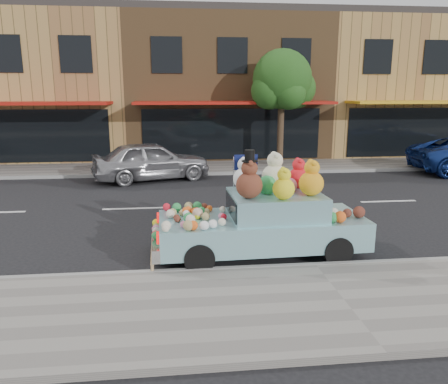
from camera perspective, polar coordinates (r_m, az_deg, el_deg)
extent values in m
plane|color=black|center=(13.53, 5.34, -1.69)|extent=(120.00, 120.00, 0.00)
cube|color=gray|center=(7.64, 15.35, -13.75)|extent=(60.00, 3.00, 0.12)
cube|color=gray|center=(19.78, 1.60, 3.29)|extent=(60.00, 3.00, 0.12)
cube|color=gray|center=(8.92, 11.82, -9.50)|extent=(60.00, 0.12, 0.13)
cube|color=gray|center=(18.32, 2.24, 2.50)|extent=(60.00, 0.12, 0.13)
cube|color=#AA8347|center=(25.86, -23.28, 12.24)|extent=(10.00, 8.00, 7.00)
cube|color=#332D2B|center=(26.12, -24.05, 20.24)|extent=(10.00, 8.00, 0.30)
cube|color=black|center=(22.13, -25.74, 6.56)|extent=(8.50, 0.06, 2.40)
cube|color=#A4180F|center=(21.22, -26.93, 10.28)|extent=(9.00, 1.80, 0.12)
cube|color=black|center=(22.09, -26.71, 15.85)|extent=(1.40, 0.06, 1.60)
cube|color=black|center=(21.28, -18.79, 16.67)|extent=(1.40, 0.06, 1.60)
cube|color=brown|center=(24.94, -0.11, 13.29)|extent=(10.00, 8.00, 7.00)
cube|color=#332D2B|center=(25.21, -0.11, 21.61)|extent=(10.00, 8.00, 0.30)
cube|color=black|center=(21.05, 1.07, 7.58)|extent=(8.50, 0.06, 2.40)
cube|color=#A4180F|center=(20.09, 1.42, 11.59)|extent=(9.00, 1.80, 0.12)
cube|color=black|center=(20.84, -7.49, 17.32)|extent=(1.40, 0.06, 1.60)
cube|color=black|center=(21.01, 1.12, 17.39)|extent=(1.40, 0.06, 1.60)
cube|color=black|center=(21.59, 9.41, 17.11)|extent=(1.40, 0.06, 1.60)
cube|color=#AA8347|center=(27.85, 21.33, 12.40)|extent=(10.00, 8.00, 7.00)
cube|color=#332D2B|center=(28.09, 21.99, 19.84)|extent=(10.00, 8.00, 0.30)
cube|color=black|center=(24.42, 25.23, 7.11)|extent=(8.50, 0.06, 2.40)
cube|color=gold|center=(23.60, 26.70, 10.46)|extent=(9.00, 1.80, 0.12)
cube|color=black|center=(22.97, 19.47, 16.32)|extent=(1.40, 0.06, 1.60)
cube|color=black|center=(24.39, 26.09, 15.53)|extent=(1.40, 0.06, 1.60)
cylinder|color=#38281C|center=(19.94, 7.38, 7.73)|extent=(0.28, 0.28, 3.20)
sphere|color=#1E4413|center=(19.86, 7.59, 14.41)|extent=(2.60, 2.60, 2.60)
sphere|color=#1E4413|center=(20.32, 9.32, 13.19)|extent=(1.80, 1.80, 1.80)
sphere|color=#1E4413|center=(19.53, 5.93, 13.01)|extent=(1.60, 1.60, 1.60)
sphere|color=#1E4413|center=(19.32, 8.55, 12.64)|extent=(1.40, 1.40, 1.40)
sphere|color=#1E4413|center=(20.37, 6.31, 13.57)|extent=(1.60, 1.60, 1.60)
imported|color=#A1A0A5|center=(17.29, -9.47, 4.05)|extent=(4.83, 3.04, 1.53)
cylinder|color=black|center=(9.16, 14.63, -7.45)|extent=(0.61, 0.22, 0.60)
cylinder|color=black|center=(10.53, 11.38, -4.55)|extent=(0.61, 0.22, 0.60)
cylinder|color=black|center=(8.51, -3.25, -8.64)|extent=(0.61, 0.22, 0.60)
cylinder|color=black|center=(9.97, -4.04, -5.33)|extent=(0.61, 0.22, 0.60)
cube|color=#89C3CC|center=(9.36, 4.91, -4.99)|extent=(4.36, 1.85, 0.60)
cube|color=#89C3CC|center=(9.27, 6.78, -1.66)|extent=(1.95, 1.56, 0.50)
cube|color=silver|center=(9.18, -8.82, -6.45)|extent=(0.22, 1.78, 0.26)
cube|color=red|center=(8.43, -8.59, -5.94)|extent=(0.07, 0.28, 0.16)
cube|color=red|center=(9.73, -8.57, -3.33)|extent=(0.07, 0.28, 0.16)
cube|color=black|center=(9.08, 0.98, -1.89)|extent=(0.08, 1.30, 0.40)
sphere|color=#582819|center=(8.68, 3.31, 0.89)|extent=(0.54, 0.54, 0.54)
sphere|color=#582819|center=(8.61, 3.34, 3.13)|extent=(0.33, 0.33, 0.33)
sphere|color=#582819|center=(8.48, 3.48, 3.72)|extent=(0.13, 0.13, 0.13)
sphere|color=#582819|center=(8.70, 3.23, 3.97)|extent=(0.13, 0.13, 0.13)
cylinder|color=black|center=(8.59, 3.36, 4.06)|extent=(0.32, 0.32, 0.02)
cylinder|color=black|center=(8.57, 3.37, 4.79)|extent=(0.20, 0.20, 0.22)
sphere|color=beige|center=(9.50, 6.62, 1.98)|extent=(0.56, 0.56, 0.56)
sphere|color=beige|center=(9.43, 6.68, 4.13)|extent=(0.35, 0.35, 0.35)
sphere|color=beige|center=(9.30, 6.86, 4.70)|extent=(0.13, 0.13, 0.13)
sphere|color=beige|center=(9.53, 6.53, 4.91)|extent=(0.13, 0.13, 0.13)
sphere|color=orange|center=(9.07, 11.33, 1.11)|extent=(0.51, 0.51, 0.51)
sphere|color=orange|center=(9.01, 11.42, 3.14)|extent=(0.31, 0.31, 0.31)
sphere|color=orange|center=(8.89, 11.66, 3.66)|extent=(0.12, 0.12, 0.12)
sphere|color=orange|center=(9.10, 11.24, 3.90)|extent=(0.12, 0.12, 0.12)
sphere|color=red|center=(9.71, 9.68, 1.81)|extent=(0.46, 0.46, 0.46)
sphere|color=red|center=(9.66, 9.75, 3.52)|extent=(0.28, 0.28, 0.28)
sphere|color=red|center=(9.55, 9.93, 3.97)|extent=(0.11, 0.11, 0.11)
sphere|color=red|center=(9.73, 9.61, 4.16)|extent=(0.11, 0.11, 0.11)
sphere|color=silver|center=(9.46, 2.65, 1.76)|extent=(0.48, 0.48, 0.48)
sphere|color=silver|center=(9.40, 2.67, 3.61)|extent=(0.30, 0.30, 0.30)
sphere|color=silver|center=(9.29, 2.77, 4.09)|extent=(0.11, 0.11, 0.11)
sphere|color=silver|center=(9.49, 2.58, 4.29)|extent=(0.11, 0.11, 0.11)
sphere|color=yellow|center=(8.65, 7.80, 0.42)|extent=(0.44, 0.44, 0.44)
sphere|color=yellow|center=(8.59, 7.85, 2.25)|extent=(0.27, 0.27, 0.27)
sphere|color=yellow|center=(8.48, 8.03, 2.72)|extent=(0.10, 0.10, 0.10)
sphere|color=yellow|center=(8.67, 7.72, 2.95)|extent=(0.10, 0.10, 0.10)
sphere|color=#24843F|center=(9.12, 5.64, 0.90)|extent=(0.40, 0.40, 0.40)
sphere|color=#D0688A|center=(9.31, 8.55, 0.88)|extent=(0.32, 0.32, 0.32)
sphere|color=beige|center=(8.73, -4.40, -3.58)|extent=(0.20, 0.20, 0.20)
sphere|color=#91814F|center=(9.70, -4.63, -1.87)|extent=(0.20, 0.20, 0.20)
sphere|color=red|center=(9.29, -3.59, -2.59)|extent=(0.18, 0.18, 0.18)
sphere|color=#DA4D14|center=(9.28, -3.81, -2.61)|extent=(0.18, 0.18, 0.18)
sphere|color=red|center=(8.91, -4.65, -3.43)|extent=(0.14, 0.14, 0.14)
sphere|color=#D0688A|center=(9.02, -0.30, -3.17)|extent=(0.14, 0.14, 0.14)
sphere|color=red|center=(8.99, -0.06, -3.25)|extent=(0.14, 0.14, 0.14)
sphere|color=#91814F|center=(8.82, -4.57, -3.48)|extent=(0.18, 0.18, 0.18)
sphere|color=beige|center=(8.30, -7.63, -4.74)|extent=(0.15, 0.15, 0.15)
sphere|color=#24843F|center=(9.33, -2.97, -2.50)|extent=(0.18, 0.18, 0.18)
sphere|color=#D0688A|center=(8.52, -5.33, -4.24)|extent=(0.13, 0.13, 0.13)
sphere|color=beige|center=(9.19, -7.03, -2.84)|extent=(0.18, 0.18, 0.18)
sphere|color=#552318|center=(9.71, -2.61, -1.93)|extent=(0.16, 0.16, 0.16)
sphere|color=#24843F|center=(9.63, -6.18, -2.01)|extent=(0.20, 0.20, 0.20)
sphere|color=#DA4D14|center=(9.32, -4.95, -2.53)|extent=(0.19, 0.19, 0.19)
sphere|color=#91814F|center=(9.28, -6.73, -2.68)|extent=(0.18, 0.18, 0.18)
sphere|color=#91814F|center=(8.33, -4.70, -4.38)|extent=(0.21, 0.21, 0.21)
sphere|color=#91814F|center=(9.33, -2.30, -2.60)|extent=(0.15, 0.15, 0.15)
sphere|color=#DA4D14|center=(9.60, -1.92, -2.17)|extent=(0.14, 0.14, 0.14)
sphere|color=beige|center=(9.53, -0.19, -2.29)|extent=(0.14, 0.14, 0.14)
sphere|color=red|center=(9.70, -4.61, -1.89)|extent=(0.19, 0.19, 0.19)
sphere|color=#DA4D14|center=(8.36, -4.06, -4.37)|extent=(0.19, 0.19, 0.19)
sphere|color=white|center=(9.21, -4.93, -2.84)|extent=(0.15, 0.15, 0.15)
sphere|color=#91814F|center=(9.33, -5.49, -2.71)|extent=(0.13, 0.13, 0.13)
sphere|color=yellow|center=(9.06, -3.51, -3.10)|extent=(0.15, 0.15, 0.15)
sphere|color=white|center=(8.46, -1.47, -4.19)|extent=(0.17, 0.17, 0.17)
sphere|color=#DA4D14|center=(9.47, -4.71, -2.36)|extent=(0.16, 0.16, 0.16)
sphere|color=#552318|center=(8.89, -6.10, -3.51)|extent=(0.14, 0.14, 0.14)
sphere|color=#24843F|center=(9.68, -3.51, -1.86)|extent=(0.20, 0.20, 0.20)
sphere|color=white|center=(8.35, -2.59, -4.39)|extent=(0.18, 0.18, 0.18)
sphere|color=#24843F|center=(8.83, -4.66, -3.35)|extent=(0.21, 0.21, 0.21)
sphere|color=red|center=(9.74, -7.50, -1.96)|extent=(0.17, 0.17, 0.17)
sphere|color=#91814F|center=(8.96, -2.42, -3.20)|extent=(0.17, 0.17, 0.17)
sphere|color=beige|center=(8.60, -0.26, -3.93)|extent=(0.16, 0.16, 0.16)
sphere|color=#552318|center=(8.99, -6.21, -3.33)|extent=(0.13, 0.13, 0.13)
sphere|color=beige|center=(8.41, -7.55, -4.37)|extent=(0.19, 0.19, 0.19)
sphere|color=#D8A88C|center=(9.08, -3.45, -2.76)|extent=(0.22, 0.22, 0.22)
sphere|color=#D0688A|center=(9.27, -8.86, -4.83)|extent=(0.18, 0.18, 0.18)
sphere|color=beige|center=(9.23, -8.86, -4.99)|extent=(0.15, 0.15, 0.15)
sphere|color=#24843F|center=(8.90, -8.88, -5.61)|extent=(0.17, 0.17, 0.17)
sphere|color=#91814F|center=(9.54, -8.85, -4.46)|extent=(0.13, 0.13, 0.13)
sphere|color=red|center=(8.92, -8.88, -5.55)|extent=(0.18, 0.18, 0.18)
sphere|color=#24843F|center=(9.24, -8.86, -4.94)|extent=(0.16, 0.16, 0.16)
sphere|color=yellow|center=(9.70, -8.84, -4.01)|extent=(0.18, 0.18, 0.18)
sphere|color=yellow|center=(9.68, -8.84, -4.15)|extent=(0.15, 0.15, 0.15)
sphere|color=#D0688A|center=(9.32, -8.86, -4.86)|extent=(0.14, 0.14, 0.14)
sphere|color=#DA4D14|center=(9.30, -8.86, -4.92)|extent=(0.13, 0.13, 0.13)
sphere|color=#552318|center=(9.55, 17.22, -2.52)|extent=(0.25, 0.25, 0.25)
sphere|color=#DA4D14|center=(9.10, 14.93, -3.16)|extent=(0.24, 0.24, 0.24)
sphere|color=#91814F|center=(9.31, 13.30, -2.89)|extent=(0.18, 0.18, 0.18)
sphere|color=#552318|center=(9.53, 15.80, -2.65)|extent=(0.19, 0.19, 0.19)
sphere|color=beige|center=(9.35, 14.08, -2.70)|extent=(0.23, 0.23, 0.23)
sphere|color=#24843F|center=(9.07, 13.97, -3.23)|extent=(0.22, 0.22, 0.22)
cylinder|color=#997A54|center=(8.48, -9.36, -9.89)|extent=(0.06, 0.06, 0.17)
sphere|color=#997A54|center=(8.44, -9.38, -9.29)|extent=(0.07, 0.07, 0.07)
cylinder|color=#997A54|center=(8.56, -9.35, -9.64)|extent=(0.06, 0.06, 0.17)
sphere|color=#997A54|center=(8.53, -9.37, -9.05)|extent=(0.07, 0.07, 0.07)
cylinder|color=#997A54|center=(8.65, -9.34, -9.40)|extent=(0.06, 0.06, 0.17)
sphere|color=#997A54|center=(8.61, -9.36, -8.82)|extent=(0.07, 0.07, 0.07)
cylinder|color=#997A54|center=(8.74, -9.33, -9.16)|extent=(0.06, 0.06, 0.17)
sphere|color=#997A54|center=(8.70, -9.35, -8.58)|extent=(0.07, 0.07, 0.07)
cylinder|color=#997A54|center=(8.82, -9.32, -8.93)|extent=(0.06, 0.06, 0.17)
sphere|color=#997A54|center=(8.79, -9.34, -8.36)|extent=(0.07, 0.07, 0.07)
cylinder|color=#997A54|center=(8.91, -9.31, -8.70)|extent=(0.06, 0.06, 0.17)
sphere|color=#997A54|center=(8.88, -9.33, -8.13)|extent=(0.07, 0.07, 0.07)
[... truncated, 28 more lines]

